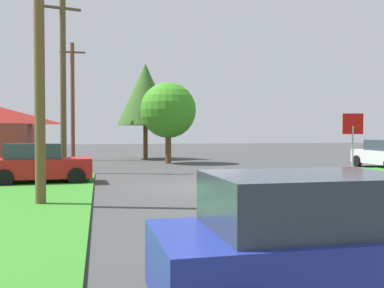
# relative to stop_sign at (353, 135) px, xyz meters

# --- Properties ---
(ground_plane) EXTENTS (120.00, 120.00, 0.00)m
(ground_plane) POSITION_rel_stop_sign_xyz_m (-5.43, 1.07, -1.96)
(ground_plane) COLOR #3C3C3C
(lane_stripe_center) EXTENTS (0.20, 14.00, 0.01)m
(lane_stripe_center) POSITION_rel_stop_sign_xyz_m (-5.43, -6.93, -1.95)
(lane_stripe_center) COLOR yellow
(lane_stripe_center) RESTS_ON ground
(stop_sign) EXTENTS (0.77, 0.19, 2.77)m
(stop_sign) POSITION_rel_stop_sign_xyz_m (0.00, 0.00, 0.00)
(stop_sign) COLOR #9EA0A8
(stop_sign) RESTS_ON ground
(parked_car_near_building) EXTENTS (3.96, 2.25, 1.62)m
(parked_car_near_building) POSITION_rel_stop_sign_xyz_m (-11.65, 3.53, -1.16)
(parked_car_near_building) COLOR red
(parked_car_near_building) RESTS_ON ground
(car_behind_on_main_road) EXTENTS (3.85, 1.99, 1.62)m
(car_behind_on_main_road) POSITION_rel_stop_sign_xyz_m (-6.92, -10.50, -1.16)
(car_behind_on_main_road) COLOR navy
(car_behind_on_main_road) RESTS_ON ground
(utility_pole_near) EXTENTS (1.77, 0.56, 8.93)m
(utility_pole_near) POSITION_rel_stop_sign_xyz_m (-10.94, -2.07, 2.63)
(utility_pole_near) COLOR brown
(utility_pole_near) RESTS_ON ground
(utility_pole_mid) EXTENTS (1.78, 0.54, 8.96)m
(utility_pole_mid) POSITION_rel_stop_sign_xyz_m (-11.07, 8.07, 2.64)
(utility_pole_mid) COLOR brown
(utility_pole_mid) RESTS_ON ground
(utility_pole_far) EXTENTS (1.80, 0.29, 8.51)m
(utility_pole_far) POSITION_rel_stop_sign_xyz_m (-11.18, 18.20, 2.42)
(utility_pole_far) COLOR brown
(utility_pole_far) RESTS_ON ground
(oak_tree_left) EXTENTS (3.65, 3.65, 5.33)m
(oak_tree_left) POSITION_rel_stop_sign_xyz_m (-4.88, 13.75, 1.53)
(oak_tree_left) COLOR brown
(oak_tree_left) RESTS_ON ground
(pine_tree_center) EXTENTS (4.28, 4.28, 7.30)m
(pine_tree_center) POSITION_rel_stop_sign_xyz_m (-5.85, 18.87, 2.98)
(pine_tree_center) COLOR brown
(pine_tree_center) RESTS_ON ground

